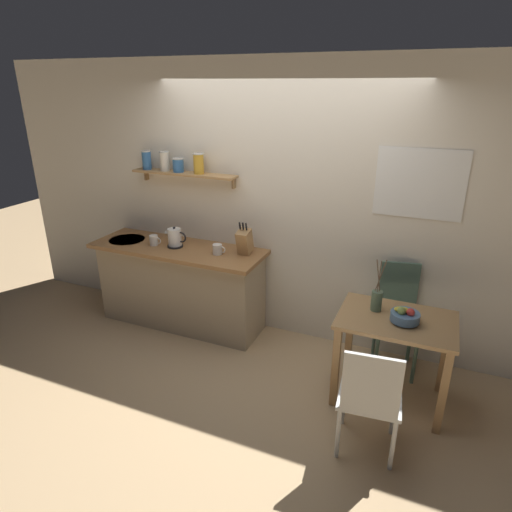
{
  "coord_description": "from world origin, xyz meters",
  "views": [
    {
      "loc": [
        1.4,
        -3.27,
        2.46
      ],
      "look_at": [
        -0.1,
        0.25,
        0.95
      ],
      "focal_mm": 30.78,
      "sensor_mm": 36.0,
      "label": 1
    }
  ],
  "objects_px": {
    "dining_chair_far": "(397,314)",
    "fruit_bowl": "(405,316)",
    "knife_block": "(245,241)",
    "coffee_mug_spare": "(218,249)",
    "dining_table": "(395,334)",
    "electric_kettle": "(175,238)",
    "dining_chair_near": "(370,396)",
    "coffee_mug_by_sink": "(154,240)",
    "twig_vase": "(377,300)"
  },
  "relations": [
    {
      "from": "dining_table",
      "to": "dining_chair_far",
      "type": "xyz_separation_m",
      "value": [
        -0.03,
        0.5,
        -0.08
      ]
    },
    {
      "from": "dining_table",
      "to": "coffee_mug_by_sink",
      "type": "xyz_separation_m",
      "value": [
        -2.48,
        0.32,
        0.34
      ]
    },
    {
      "from": "dining_chair_far",
      "to": "coffee_mug_by_sink",
      "type": "distance_m",
      "value": 2.49
    },
    {
      "from": "electric_kettle",
      "to": "fruit_bowl",
      "type": "bearing_deg",
      "value": -9.98
    },
    {
      "from": "twig_vase",
      "to": "electric_kettle",
      "type": "distance_m",
      "value": 2.1
    },
    {
      "from": "dining_table",
      "to": "dining_chair_near",
      "type": "bearing_deg",
      "value": -95.97
    },
    {
      "from": "dining_table",
      "to": "twig_vase",
      "type": "xyz_separation_m",
      "value": [
        -0.18,
        0.08,
        0.23
      ]
    },
    {
      "from": "dining_chair_far",
      "to": "knife_block",
      "type": "bearing_deg",
      "value": -178.42
    },
    {
      "from": "dining_table",
      "to": "knife_block",
      "type": "height_order",
      "value": "knife_block"
    },
    {
      "from": "dining_table",
      "to": "coffee_mug_spare",
      "type": "height_order",
      "value": "coffee_mug_spare"
    },
    {
      "from": "fruit_bowl",
      "to": "twig_vase",
      "type": "relative_size",
      "value": 0.5
    },
    {
      "from": "dining_chair_near",
      "to": "electric_kettle",
      "type": "distance_m",
      "value": 2.47
    },
    {
      "from": "dining_table",
      "to": "fruit_bowl",
      "type": "xyz_separation_m",
      "value": [
        0.05,
        -0.04,
        0.2
      ]
    },
    {
      "from": "knife_block",
      "to": "dining_chair_far",
      "type": "bearing_deg",
      "value": 1.58
    },
    {
      "from": "dining_table",
      "to": "coffee_mug_by_sink",
      "type": "distance_m",
      "value": 2.53
    },
    {
      "from": "dining_chair_near",
      "to": "coffee_mug_by_sink",
      "type": "bearing_deg",
      "value": 157.4
    },
    {
      "from": "dining_table",
      "to": "dining_chair_far",
      "type": "distance_m",
      "value": 0.51
    },
    {
      "from": "dining_chair_near",
      "to": "coffee_mug_by_sink",
      "type": "relative_size",
      "value": 6.73
    },
    {
      "from": "dining_chair_far",
      "to": "electric_kettle",
      "type": "height_order",
      "value": "electric_kettle"
    },
    {
      "from": "dining_chair_near",
      "to": "twig_vase",
      "type": "distance_m",
      "value": 0.84
    },
    {
      "from": "knife_block",
      "to": "coffee_mug_spare",
      "type": "relative_size",
      "value": 2.47
    },
    {
      "from": "dining_table",
      "to": "coffee_mug_by_sink",
      "type": "relative_size",
      "value": 6.81
    },
    {
      "from": "dining_table",
      "to": "twig_vase",
      "type": "relative_size",
      "value": 2.05
    },
    {
      "from": "dining_table",
      "to": "coffee_mug_spare",
      "type": "xyz_separation_m",
      "value": [
        -1.76,
        0.35,
        0.34
      ]
    },
    {
      "from": "coffee_mug_by_sink",
      "to": "dining_chair_far",
      "type": "bearing_deg",
      "value": 4.06
    },
    {
      "from": "dining_chair_far",
      "to": "knife_block",
      "type": "xyz_separation_m",
      "value": [
        -1.48,
        -0.04,
        0.5
      ]
    },
    {
      "from": "dining_chair_near",
      "to": "fruit_bowl",
      "type": "relative_size",
      "value": 4.02
    },
    {
      "from": "dining_table",
      "to": "fruit_bowl",
      "type": "height_order",
      "value": "fruit_bowl"
    },
    {
      "from": "dining_chair_far",
      "to": "twig_vase",
      "type": "relative_size",
      "value": 2.25
    },
    {
      "from": "dining_chair_far",
      "to": "knife_block",
      "type": "relative_size",
      "value": 2.95
    },
    {
      "from": "knife_block",
      "to": "coffee_mug_spare",
      "type": "xyz_separation_m",
      "value": [
        -0.24,
        -0.1,
        -0.08
      ]
    },
    {
      "from": "electric_kettle",
      "to": "coffee_mug_spare",
      "type": "distance_m",
      "value": 0.5
    },
    {
      "from": "dining_table",
      "to": "fruit_bowl",
      "type": "relative_size",
      "value": 4.06
    },
    {
      "from": "electric_kettle",
      "to": "dining_chair_near",
      "type": "bearing_deg",
      "value": -25.61
    },
    {
      "from": "electric_kettle",
      "to": "dining_chair_far",
      "type": "bearing_deg",
      "value": 3.41
    },
    {
      "from": "dining_table",
      "to": "dining_chair_near",
      "type": "relative_size",
      "value": 1.01
    },
    {
      "from": "knife_block",
      "to": "coffee_mug_by_sink",
      "type": "bearing_deg",
      "value": -172.2
    },
    {
      "from": "dining_chair_near",
      "to": "knife_block",
      "type": "height_order",
      "value": "knife_block"
    },
    {
      "from": "electric_kettle",
      "to": "knife_block",
      "type": "bearing_deg",
      "value": 7.05
    },
    {
      "from": "dining_chair_near",
      "to": "dining_chair_far",
      "type": "xyz_separation_m",
      "value": [
        0.04,
        1.18,
        0.04
      ]
    },
    {
      "from": "twig_vase",
      "to": "coffee_mug_spare",
      "type": "xyz_separation_m",
      "value": [
        -1.58,
        0.27,
        0.1
      ]
    },
    {
      "from": "dining_table",
      "to": "dining_chair_far",
      "type": "bearing_deg",
      "value": 93.87
    },
    {
      "from": "dining_chair_near",
      "to": "coffee_mug_spare",
      "type": "relative_size",
      "value": 6.54
    },
    {
      "from": "fruit_bowl",
      "to": "coffee_mug_by_sink",
      "type": "xyz_separation_m",
      "value": [
        -2.54,
        0.36,
        0.14
      ]
    },
    {
      "from": "dining_table",
      "to": "knife_block",
      "type": "bearing_deg",
      "value": 163.19
    },
    {
      "from": "dining_table",
      "to": "dining_chair_near",
      "type": "height_order",
      "value": "dining_chair_near"
    },
    {
      "from": "dining_chair_far",
      "to": "coffee_mug_spare",
      "type": "distance_m",
      "value": 1.78
    },
    {
      "from": "dining_chair_near",
      "to": "electric_kettle",
      "type": "bearing_deg",
      "value": 154.39
    },
    {
      "from": "coffee_mug_spare",
      "to": "dining_chair_far",
      "type": "bearing_deg",
      "value": 4.82
    },
    {
      "from": "dining_chair_far",
      "to": "fruit_bowl",
      "type": "height_order",
      "value": "dining_chair_far"
    }
  ]
}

